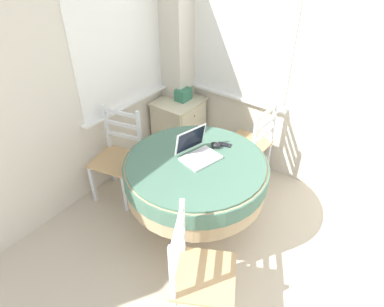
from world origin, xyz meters
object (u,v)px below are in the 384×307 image
object	(u,v)px
dining_chair_camera_near	(198,274)
corner_cabinet	(179,125)
dining_chair_near_back_window	(118,157)
dining_chair_near_right_window	(250,145)
round_dining_table	(196,175)
computer_mouse	(216,145)
laptop	(197,152)
storage_box	(183,94)
cell_phone	(224,145)

from	to	relation	value
dining_chair_camera_near	corner_cabinet	xyz separation A→B (m)	(1.58, 1.41, -0.12)
dining_chair_near_back_window	dining_chair_near_right_window	size ratio (longest dim) A/B	1.00
round_dining_table	computer_mouse	xyz separation A→B (m)	(0.27, -0.02, 0.16)
laptop	dining_chair_camera_near	world-z (taller)	laptop
computer_mouse	dining_chair_near_back_window	xyz separation A→B (m)	(-0.35, 0.89, -0.31)
dining_chair_near_back_window	dining_chair_camera_near	size ratio (longest dim) A/B	1.00
dining_chair_near_back_window	dining_chair_camera_near	xyz separation A→B (m)	(-0.61, -1.39, 0.00)
computer_mouse	dining_chair_near_right_window	bearing A→B (deg)	-4.23
dining_chair_near_right_window	dining_chair_near_back_window	bearing A→B (deg)	135.48
round_dining_table	dining_chair_camera_near	distance (m)	0.87
dining_chair_near_right_window	laptop	bearing A→B (deg)	173.29
dining_chair_near_back_window	storage_box	bearing A→B (deg)	-0.80
laptop	dining_chair_near_back_window	xyz separation A→B (m)	(-0.14, 0.84, -0.33)
computer_mouse	storage_box	distance (m)	1.11
dining_chair_near_right_window	storage_box	world-z (taller)	dining_chair_near_right_window
round_dining_table	dining_chair_camera_near	world-z (taller)	dining_chair_camera_near
computer_mouse	dining_chair_camera_near	world-z (taller)	dining_chair_camera_near
computer_mouse	dining_chair_camera_near	size ratio (longest dim) A/B	0.10
computer_mouse	cell_phone	xyz separation A→B (m)	(0.07, -0.04, -0.02)
round_dining_table	dining_chair_near_back_window	world-z (taller)	dining_chair_near_back_window
computer_mouse	dining_chair_near_back_window	distance (m)	1.00
corner_cabinet	storage_box	bearing A→B (deg)	-29.89
storage_box	dining_chair_camera_near	bearing A→B (deg)	-139.88
dining_chair_near_back_window	dining_chair_near_right_window	distance (m)	1.33
computer_mouse	dining_chair_camera_near	bearing A→B (deg)	-152.38
dining_chair_near_right_window	storage_box	bearing A→B (deg)	85.32
computer_mouse	cell_phone	size ratio (longest dim) A/B	0.72
dining_chair_near_right_window	dining_chair_camera_near	world-z (taller)	same
corner_cabinet	storage_box	world-z (taller)	storage_box
round_dining_table	dining_chair_near_right_window	world-z (taller)	dining_chair_near_right_window
corner_cabinet	storage_box	xyz separation A→B (m)	(0.05, -0.03, 0.39)
corner_cabinet	dining_chair_near_back_window	bearing A→B (deg)	-179.11
laptop	dining_chair_near_right_window	world-z (taller)	laptop
corner_cabinet	computer_mouse	bearing A→B (deg)	-124.60
round_dining_table	laptop	world-z (taller)	laptop
round_dining_table	dining_chair_camera_near	xyz separation A→B (m)	(-0.69, -0.52, -0.15)
storage_box	cell_phone	bearing A→B (deg)	-123.26
round_dining_table	cell_phone	xyz separation A→B (m)	(0.34, -0.06, 0.14)
computer_mouse	storage_box	bearing A→B (deg)	52.35
round_dining_table	dining_chair_camera_near	bearing A→B (deg)	-143.06
laptop	corner_cabinet	distance (m)	1.27
computer_mouse	corner_cabinet	distance (m)	1.18
corner_cabinet	dining_chair_near_right_window	bearing A→B (deg)	-91.45
dining_chair_near_back_window	storage_box	world-z (taller)	dining_chair_near_back_window
laptop	dining_chair_camera_near	distance (m)	0.99
laptop	corner_cabinet	xyz separation A→B (m)	(0.83, 0.85, -0.45)
round_dining_table	cell_phone	size ratio (longest dim) A/B	9.43
round_dining_table	dining_chair_near_back_window	xyz separation A→B (m)	(-0.08, 0.87, -0.15)
dining_chair_near_back_window	computer_mouse	bearing A→B (deg)	-68.55
cell_phone	dining_chair_near_right_window	size ratio (longest dim) A/B	0.14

